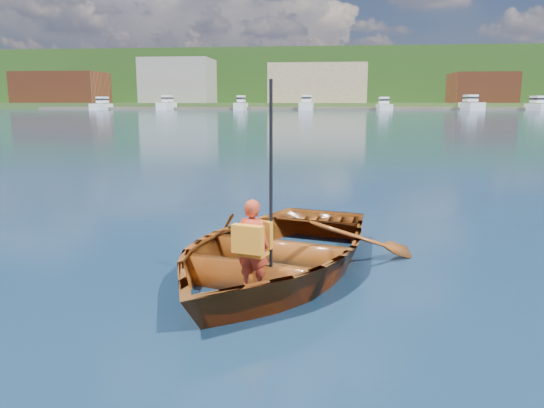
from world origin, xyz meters
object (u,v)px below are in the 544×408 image
object	(u,v)px
marina_yachts	(360,105)
child_paddler	(253,243)
rowboat	(272,250)
dock	(310,109)

from	to	relation	value
marina_yachts	child_paddler	bearing A→B (deg)	-93.39
child_paddler	rowboat	bearing A→B (deg)	83.23
rowboat	marina_yachts	bearing A→B (deg)	86.63
rowboat	dock	xyz separation A→B (m)	(-5.39, 148.27, 0.10)
rowboat	marina_yachts	world-z (taller)	marina_yachts
child_paddler	marina_yachts	distance (m)	144.73
dock	marina_yachts	size ratio (longest dim) A/B	1.09
rowboat	child_paddler	world-z (taller)	child_paddler
rowboat	dock	size ratio (longest dim) A/B	0.03
rowboat	child_paddler	bearing A→B (deg)	-96.77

